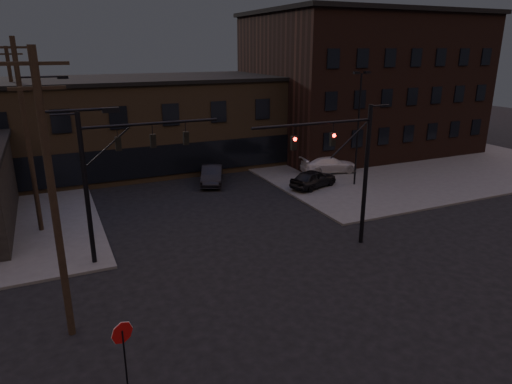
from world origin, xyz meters
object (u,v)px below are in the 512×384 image
traffic_signal_far (111,170)px  parked_car_lot_a (313,179)px  stop_sign (123,340)px  car_crossing (212,175)px  traffic_signal_near (350,162)px  parked_car_lot_b (329,164)px

traffic_signal_far → parked_car_lot_a: (16.17, 6.66, -4.13)m
stop_sign → car_crossing: (10.59, 21.50, -1.06)m
parked_car_lot_a → car_crossing: bearing=35.9°
traffic_signal_far → traffic_signal_near: bearing=-16.2°
traffic_signal_near → traffic_signal_far: size_ratio=1.00×
traffic_signal_far → car_crossing: bearing=51.1°
traffic_signal_far → parked_car_lot_b: 22.61m
traffic_signal_far → parked_car_lot_a: bearing=22.4°
car_crossing → parked_car_lot_b: bearing=13.9°
parked_car_lot_a → car_crossing: 8.41m
parked_car_lot_b → traffic_signal_far: bearing=127.0°
traffic_signal_near → parked_car_lot_a: 11.68m
traffic_signal_near → car_crossing: bearing=100.4°
parked_car_lot_b → traffic_signal_near: bearing=160.4°
stop_sign → car_crossing: bearing=63.8°
traffic_signal_near → parked_car_lot_a: bearing=68.0°
traffic_signal_near → parked_car_lot_b: traffic_signal_near is taller
car_crossing → traffic_signal_far: bearing=-107.0°
parked_car_lot_a → car_crossing: (-6.86, 4.86, -0.10)m
traffic_signal_near → stop_sign: bearing=-154.1°
traffic_signal_far → stop_sign: bearing=-97.3°
parked_car_lot_a → traffic_signal_near: bearing=139.2°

